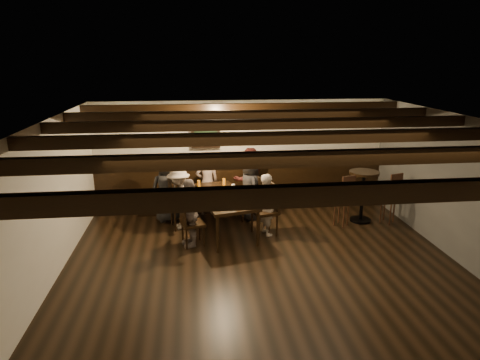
{
  "coord_description": "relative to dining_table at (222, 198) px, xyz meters",
  "views": [
    {
      "loc": [
        -1.12,
        -5.81,
        3.28
      ],
      "look_at": [
        -0.29,
        1.3,
        1.23
      ],
      "focal_mm": 32.0,
      "sensor_mm": 36.0,
      "label": 1
    }
  ],
  "objects": [
    {
      "name": "chair_left_far",
      "position": [
        -0.59,
        -0.6,
        -0.4
      ],
      "size": [
        0.48,
        0.48,
        0.87
      ],
      "rotation": [
        0.0,
        0.0,
        -1.34
      ],
      "color": "black",
      "rests_on": "floor"
    },
    {
      "name": "plate_far",
      "position": [
        0.24,
        -0.25,
        0.07
      ],
      "size": [
        0.24,
        0.24,
        0.01
      ],
      "primitive_type": "cylinder",
      "color": "white",
      "rests_on": "dining_table"
    },
    {
      "name": "person_bench_left",
      "position": [
        -1.08,
        0.67,
        0.02
      ],
      "size": [
        0.75,
        0.58,
        1.37
      ],
      "primitive_type": "imported",
      "rotation": [
        0.0,
        0.0,
        3.38
      ],
      "color": "#2A2A2D",
      "rests_on": "floor"
    },
    {
      "name": "person_left_far",
      "position": [
        -0.63,
        -0.61,
        -0.04
      ],
      "size": [
        0.47,
        0.79,
        1.25
      ],
      "primitive_type": "imported",
      "rotation": [
        0.0,
        0.0,
        -1.34
      ],
      "color": "gray",
      "rests_on": "floor"
    },
    {
      "name": "chair_left_near",
      "position": [
        -0.81,
        0.27,
        -0.37
      ],
      "size": [
        0.54,
        0.54,
        0.97
      ],
      "rotation": [
        0.0,
        0.0,
        -1.34
      ],
      "color": "black",
      "rests_on": "floor"
    },
    {
      "name": "pint_e",
      "position": [
        -0.11,
        -0.49,
        0.13
      ],
      "size": [
        0.07,
        0.07,
        0.14
      ],
      "primitive_type": "cylinder",
      "color": "#BF7219",
      "rests_on": "dining_table"
    },
    {
      "name": "high_top_table",
      "position": [
        2.91,
        0.18,
        0.03
      ],
      "size": [
        0.6,
        0.6,
        1.07
      ],
      "color": "black",
      "rests_on": "floor"
    },
    {
      "name": "pint_d",
      "position": [
        0.25,
        0.26,
        0.13
      ],
      "size": [
        0.07,
        0.07,
        0.14
      ],
      "primitive_type": "cylinder",
      "color": "silver",
      "rests_on": "dining_table"
    },
    {
      "name": "person_right_far",
      "position": [
        0.83,
        -0.26,
        -0.07
      ],
      "size": [
        0.38,
        0.49,
        1.2
      ],
      "primitive_type": "imported",
      "rotation": [
        0.0,
        0.0,
        1.8
      ],
      "color": "#B0A395",
      "rests_on": "floor"
    },
    {
      "name": "pint_c",
      "position": [
        -0.31,
        0.03,
        0.13
      ],
      "size": [
        0.07,
        0.07,
        0.14
      ],
      "primitive_type": "cylinder",
      "color": "#BF7219",
      "rests_on": "dining_table"
    },
    {
      "name": "chair_right_far",
      "position": [
        0.81,
        -0.27,
        -0.37
      ],
      "size": [
        0.54,
        0.54,
        0.98
      ],
      "rotation": [
        0.0,
        0.0,
        1.8
      ],
      "color": "black",
      "rests_on": "floor"
    },
    {
      "name": "person_right_near",
      "position": [
        0.63,
        0.61,
        -0.01
      ],
      "size": [
        0.56,
        0.73,
        1.32
      ],
      "primitive_type": "imported",
      "rotation": [
        0.0,
        0.0,
        1.8
      ],
      "color": "black",
      "rests_on": "floor"
    },
    {
      "name": "pint_f",
      "position": [
        0.32,
        -0.49,
        0.13
      ],
      "size": [
        0.07,
        0.07,
        0.14
      ],
      "primitive_type": "cylinder",
      "color": "silver",
      "rests_on": "dining_table"
    },
    {
      "name": "plate_near",
      "position": [
        0.02,
        -0.72,
        0.07
      ],
      "size": [
        0.24,
        0.24,
        0.01
      ],
      "primitive_type": "cylinder",
      "color": "white",
      "rests_on": "dining_table"
    },
    {
      "name": "pint_b",
      "position": [
        0.09,
        0.69,
        0.13
      ],
      "size": [
        0.07,
        0.07,
        0.14
      ],
      "primitive_type": "cylinder",
      "color": "#BF7219",
      "rests_on": "dining_table"
    },
    {
      "name": "condiment_caddy",
      "position": [
        0.01,
        -0.05,
        0.12
      ],
      "size": [
        0.15,
        0.1,
        0.12
      ],
      "primitive_type": "cube",
      "color": "black",
      "rests_on": "dining_table"
    },
    {
      "name": "room",
      "position": [
        0.27,
        0.2,
        0.41
      ],
      "size": [
        7.0,
        7.0,
        7.0
      ],
      "color": "black",
      "rests_on": "ground"
    },
    {
      "name": "chair_right_near",
      "position": [
        0.6,
        0.6,
        -0.38
      ],
      "size": [
        0.51,
        0.51,
        0.93
      ],
      "rotation": [
        0.0,
        0.0,
        1.8
      ],
      "color": "black",
      "rests_on": "floor"
    },
    {
      "name": "bar_stool_left",
      "position": [
        2.41,
        -0.02,
        -0.26
      ],
      "size": [
        0.37,
        0.38,
        1.08
      ],
      "rotation": [
        0.0,
        0.0,
        0.32
      ],
      "color": "#321B10",
      "rests_on": "floor"
    },
    {
      "name": "person_bench_centre",
      "position": [
        -0.24,
        1.02,
        0.03
      ],
      "size": [
        0.57,
        0.44,
        1.39
      ],
      "primitive_type": "imported",
      "rotation": [
        0.0,
        0.0,
        3.38
      ],
      "color": "gray",
      "rests_on": "floor"
    },
    {
      "name": "bar_stool_right",
      "position": [
        3.41,
        0.03,
        -0.26
      ],
      "size": [
        0.37,
        0.38,
        1.08
      ],
      "rotation": [
        0.0,
        0.0,
        0.31
      ],
      "color": "#321B10",
      "rests_on": "floor"
    },
    {
      "name": "person_left_near",
      "position": [
        -0.83,
        0.26,
        -0.05
      ],
      "size": [
        0.63,
        0.88,
        1.24
      ],
      "primitive_type": "imported",
      "rotation": [
        0.0,
        0.0,
        -1.34
      ],
      "color": "#B9A99C",
      "rests_on": "floor"
    },
    {
      "name": "person_bench_right",
      "position": [
        0.67,
        1.08,
        0.05
      ],
      "size": [
        0.8,
        0.69,
        1.43
      ],
      "primitive_type": "imported",
      "rotation": [
        0.0,
        0.0,
        3.38
      ],
      "color": "#4C1D1A",
      "rests_on": "floor"
    },
    {
      "name": "candle",
      "position": [
        0.05,
        0.32,
        0.08
      ],
      "size": [
        0.05,
        0.05,
        0.05
      ],
      "primitive_type": "cylinder",
      "color": "beige",
      "rests_on": "dining_table"
    },
    {
      "name": "pint_g",
      "position": [
        0.23,
        -0.77,
        0.13
      ],
      "size": [
        0.07,
        0.07,
        0.14
      ],
      "primitive_type": "cylinder",
      "color": "#BF7219",
      "rests_on": "dining_table"
    },
    {
      "name": "dining_table",
      "position": [
        0.0,
        0.0,
        0.0
      ],
      "size": [
        1.3,
        2.09,
        0.73
      ],
      "rotation": [
        0.0,
        0.0,
        0.23
      ],
      "color": "black",
      "rests_on": "floor"
    },
    {
      "name": "pint_a",
      "position": [
        -0.43,
        0.62,
        0.13
      ],
      "size": [
        0.07,
        0.07,
        0.14
      ],
      "primitive_type": "cylinder",
      "color": "#BF7219",
      "rests_on": "dining_table"
    }
  ]
}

